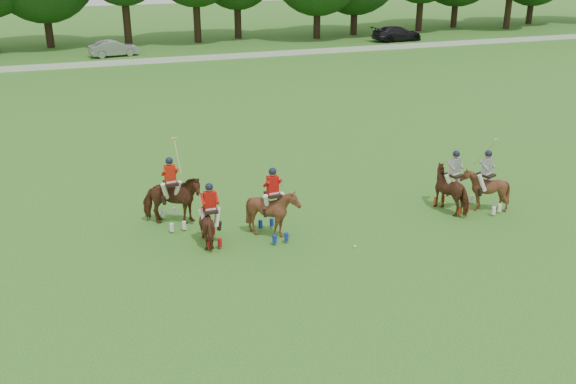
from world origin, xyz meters
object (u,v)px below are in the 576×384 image
object	(u,v)px
polo_red_b	(172,201)
polo_stripe_a	(453,189)
car_right	(397,33)
polo_red_c	(273,212)
polo_ball	(355,246)
car_mid	(114,48)
polo_stripe_b	(484,189)
polo_red_a	(211,222)

from	to	relation	value
polo_red_b	polo_stripe_a	xyz separation A→B (m)	(9.92, -2.09, -0.08)
car_right	polo_red_c	xyz separation A→B (m)	(-25.47, -38.64, 0.17)
car_right	polo_ball	size ratio (longest dim) A/B	56.01
polo_red_b	car_mid	bearing A→B (deg)	87.95
car_mid	polo_ball	bearing A→B (deg)	175.49
polo_red_b	polo_stripe_b	distance (m)	11.29
car_right	polo_ball	distance (m)	46.54
polo_red_b	polo_stripe_a	distance (m)	10.14
car_right	car_mid	bearing A→B (deg)	87.70
car_right	polo_red_a	bearing A→B (deg)	142.10
polo_red_b	polo_stripe_b	world-z (taller)	polo_red_b
polo_red_c	polo_stripe_a	distance (m)	6.91
car_right	polo_stripe_b	size ratio (longest dim) A/B	1.77
polo_red_a	polo_red_c	world-z (taller)	polo_red_c
polo_red_c	car_mid	bearing A→B (deg)	92.52
polo_stripe_b	polo_ball	size ratio (longest dim) A/B	31.68
polo_ball	polo_stripe_b	bearing A→B (deg)	12.61
polo_red_a	polo_stripe_a	xyz separation A→B (m)	(8.99, -0.21, 0.09)
polo_red_b	polo_red_c	world-z (taller)	polo_red_b
polo_red_a	polo_red_b	distance (m)	2.10
polo_red_b	polo_stripe_b	size ratio (longest dim) A/B	1.06
polo_stripe_b	car_right	bearing A→B (deg)	65.91
car_mid	car_right	size ratio (longest dim) A/B	0.81
polo_red_b	polo_ball	xyz separation A→B (m)	(5.26, -3.75, -0.87)
car_mid	polo_red_b	size ratio (longest dim) A/B	1.35
polo_red_a	polo_stripe_a	bearing A→B (deg)	-1.37
polo_red_a	polo_red_c	xyz separation A→B (m)	(2.07, -0.18, 0.15)
car_mid	polo_red_c	xyz separation A→B (m)	(1.70, -38.64, 0.22)
car_mid	car_right	distance (m)	27.16
car_mid	polo_red_a	size ratio (longest dim) A/B	1.95
car_mid	polo_stripe_b	world-z (taller)	polo_stripe_b
car_right	polo_red_b	distance (m)	46.36
polo_stripe_a	polo_red_c	bearing A→B (deg)	179.75
car_mid	polo_ball	distance (m)	40.53
polo_ball	polo_stripe_a	bearing A→B (deg)	19.57
car_mid	polo_red_b	distance (m)	36.61
polo_red_c	polo_ball	bearing A→B (deg)	-36.89
polo_ball	polo_red_a	bearing A→B (deg)	156.57
car_mid	polo_stripe_a	bearing A→B (deg)	-177.55
polo_red_a	polo_red_b	bearing A→B (deg)	116.49
polo_red_b	polo_red_c	bearing A→B (deg)	-34.41
polo_stripe_b	car_mid	bearing A→B (deg)	103.97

